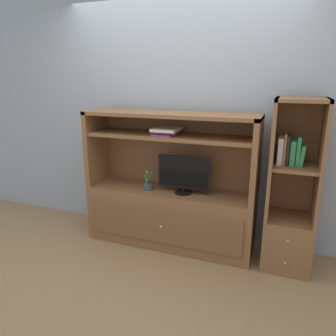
% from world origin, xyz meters
% --- Properties ---
extents(ground_plane, '(8.00, 8.00, 0.00)m').
position_xyz_m(ground_plane, '(0.00, 0.00, 0.00)').
color(ground_plane, '#99754C').
extents(painted_rear_wall, '(6.00, 0.10, 2.80)m').
position_xyz_m(painted_rear_wall, '(0.00, 0.75, 1.40)').
color(painted_rear_wall, '#9EA8B2').
rests_on(painted_rear_wall, ground_plane).
extents(media_console, '(1.74, 0.49, 1.40)m').
position_xyz_m(media_console, '(0.00, 0.41, 0.46)').
color(media_console, brown).
rests_on(media_console, ground_plane).
extents(tv_monitor, '(0.53, 0.18, 0.38)m').
position_xyz_m(tv_monitor, '(0.16, 0.36, 0.80)').
color(tv_monitor, black).
rests_on(tv_monitor, media_console).
extents(potted_plant, '(0.10, 0.10, 0.21)m').
position_xyz_m(potted_plant, '(-0.21, 0.33, 0.64)').
color(potted_plant, '#384C56').
rests_on(potted_plant, media_console).
extents(magazine_stack, '(0.26, 0.35, 0.07)m').
position_xyz_m(magazine_stack, '(-0.03, 0.40, 1.22)').
color(magazine_stack, purple).
rests_on(magazine_stack, media_console).
extents(bookshelf_tall, '(0.43, 0.47, 1.56)m').
position_xyz_m(bookshelf_tall, '(1.18, 0.41, 0.52)').
color(bookshelf_tall, brown).
rests_on(bookshelf_tall, ground_plane).
extents(upright_book_row, '(0.22, 0.16, 0.27)m').
position_xyz_m(upright_book_row, '(1.12, 0.40, 1.10)').
color(upright_book_row, silver).
rests_on(upright_book_row, bookshelf_tall).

